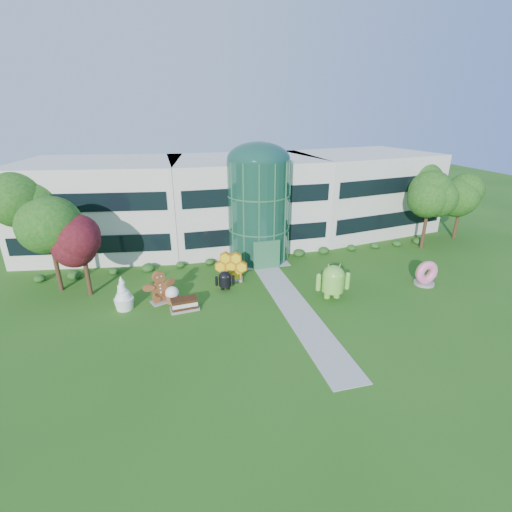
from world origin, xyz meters
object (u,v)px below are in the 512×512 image
object	(u,v)px
gingerbread	(159,287)
android_black	(225,279)
android_green	(333,279)
donut	(426,273)

from	to	relation	value
gingerbread	android_black	bearing A→B (deg)	-12.03
android_green	donut	xyz separation A→B (m)	(8.84, 0.20, -0.51)
android_black	android_green	bearing A→B (deg)	-19.71
android_black	gingerbread	distance (m)	5.40
donut	gingerbread	distance (m)	22.38
android_black	gingerbread	world-z (taller)	gingerbread
android_green	gingerbread	bearing A→B (deg)	177.36
android_green	donut	world-z (taller)	android_green
android_black	gingerbread	xyz separation A→B (m)	(-5.31, -0.91, 0.38)
android_black	donut	bearing A→B (deg)	-7.04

